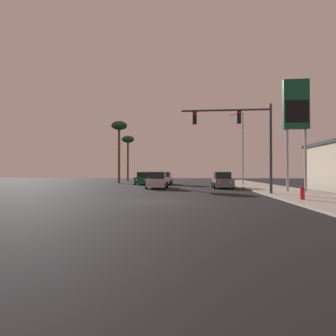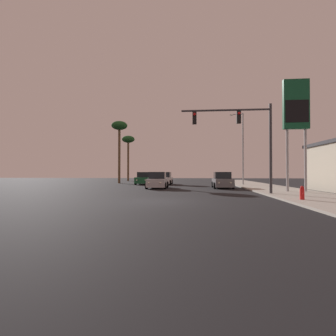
% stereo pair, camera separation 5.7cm
% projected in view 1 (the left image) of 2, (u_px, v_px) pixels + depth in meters
% --- Properties ---
extents(ground_plane, '(120.00, 120.00, 0.00)m').
position_uv_depth(ground_plane, '(160.00, 201.00, 14.72)').
color(ground_plane, black).
extents(sidewalk_right, '(5.00, 60.00, 0.12)m').
position_uv_depth(sidewalk_right, '(276.00, 190.00, 23.83)').
color(sidewalk_right, '#9E998E').
rests_on(sidewalk_right, ground).
extents(car_green, '(2.04, 4.32, 1.68)m').
position_uv_depth(car_green, '(144.00, 179.00, 35.80)').
color(car_green, '#195933').
rests_on(car_green, ground).
extents(car_red, '(2.04, 4.32, 1.68)m').
position_uv_depth(car_red, '(153.00, 177.00, 46.03)').
color(car_red, maroon).
rests_on(car_red, ground).
extents(car_white, '(2.04, 4.34, 1.68)m').
position_uv_depth(car_white, '(164.00, 179.00, 35.61)').
color(car_white, silver).
rests_on(car_white, ground).
extents(car_silver, '(2.04, 4.33, 1.68)m').
position_uv_depth(car_silver, '(157.00, 181.00, 26.96)').
color(car_silver, '#B7B7BC').
rests_on(car_silver, ground).
extents(car_grey, '(2.04, 4.32, 1.68)m').
position_uv_depth(car_grey, '(222.00, 181.00, 27.20)').
color(car_grey, slate).
rests_on(car_grey, ground).
extents(traffic_light_mast, '(6.55, 0.36, 6.50)m').
position_uv_depth(traffic_light_mast, '(245.00, 131.00, 19.12)').
color(traffic_light_mast, '#38383D').
rests_on(traffic_light_mast, sidewalk_right).
extents(street_lamp, '(1.74, 0.24, 9.00)m').
position_uv_depth(street_lamp, '(242.00, 145.00, 32.96)').
color(street_lamp, '#99999E').
rests_on(street_lamp, sidewalk_right).
extents(gas_station_sign, '(2.00, 0.42, 9.00)m').
position_uv_depth(gas_station_sign, '(296.00, 111.00, 21.05)').
color(gas_station_sign, '#99999E').
rests_on(gas_station_sign, sidewalk_right).
extents(fire_hydrant, '(0.24, 0.34, 0.76)m').
position_uv_depth(fire_hydrant, '(302.00, 193.00, 14.58)').
color(fire_hydrant, red).
rests_on(fire_hydrant, sidewalk_right).
extents(palm_tree_mid, '(2.40, 2.40, 9.40)m').
position_uv_depth(palm_tree_mid, '(119.00, 129.00, 39.57)').
color(palm_tree_mid, brown).
rests_on(palm_tree_mid, ground).
extents(palm_tree_far, '(2.40, 2.40, 8.60)m').
position_uv_depth(palm_tree_far, '(128.00, 142.00, 49.62)').
color(palm_tree_far, brown).
rests_on(palm_tree_far, ground).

